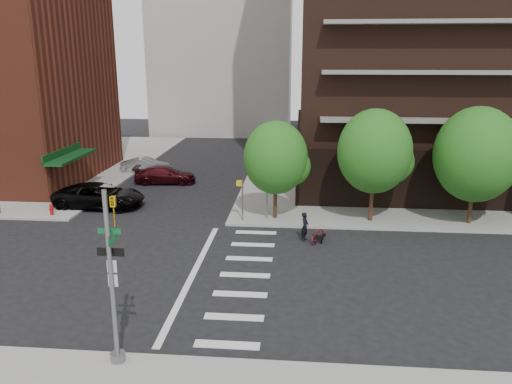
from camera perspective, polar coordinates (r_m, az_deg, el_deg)
The scene contains 15 objects.
ground at distance 24.65m, azimuth -8.31°, elevation -9.13°, with size 120.00×120.00×0.00m, color black.
sidewalk_ne at distance 48.78m, azimuth 22.90°, elevation 2.16°, with size 39.00×33.00×0.15m, color gray.
crosswalk at distance 24.25m, azimuth -3.15°, elevation -9.40°, with size 3.85×13.00×0.01m.
tree_a at distance 30.94m, azimuth 2.26°, elevation 3.93°, with size 4.00×4.00×5.90m.
tree_b at distance 31.15m, azimuth 13.39°, elevation 4.54°, with size 4.50×4.50×6.65m.
tree_c at distance 32.59m, azimuth 23.90°, elevation 3.93°, with size 5.00×5.00×6.80m.
traffic_signal at distance 17.17m, azimuth -15.98°, elevation -10.94°, with size 0.90×0.75×6.00m.
pedestrian_signal at distance 31.01m, azimuth -0.95°, elevation -0.19°, with size 2.18×0.67×2.60m.
fire_hydrant at distance 34.96m, azimuth -22.35°, elevation -1.80°, with size 0.24×0.24×0.73m.
parked_car_black at distance 35.97m, azimuth -17.46°, elevation -0.40°, with size 6.07×2.80×1.69m, color black.
parked_car_maroon at distance 41.62m, azimuth -10.36°, elevation 1.96°, with size 4.99×2.03×1.45m, color #360A10.
parked_car_silver at distance 45.64m, azimuth -12.50°, elevation 2.98°, with size 4.28×1.49×1.41m, color gray.
scooter at distance 28.30m, azimuth 7.09°, elevation -4.87°, with size 0.58×1.65×0.87m, color maroon.
dog_walker at distance 28.30m, azimuth 5.61°, elevation -3.96°, with size 0.40×0.61×1.67m, color black.
dog at distance 28.06m, azimuth 7.22°, elevation -5.19°, with size 0.70×0.34×0.58m.
Camera 1 is at (5.45, -21.81, 10.10)m, focal length 35.00 mm.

